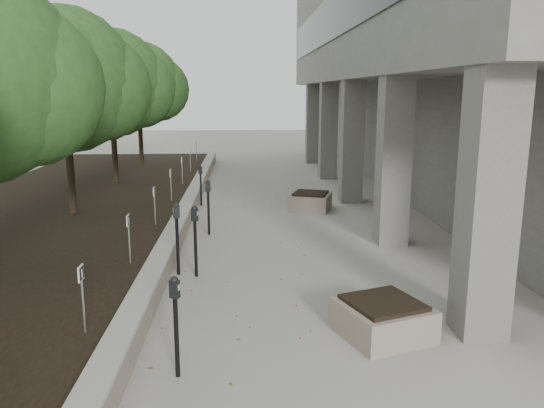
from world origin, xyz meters
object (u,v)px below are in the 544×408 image
object	(u,v)px
parking_meter_2	(195,242)
parking_meter_5	(201,186)
crabapple_tree_3	(66,112)
planter_back	(310,201)
planter_front	(383,318)
crabapple_tree_4	(112,106)
crabapple_tree_5	(139,103)
parking_meter_3	(177,239)
parking_meter_4	(208,208)
parking_meter_1	(176,327)

from	to	relation	value
parking_meter_2	parking_meter_5	bearing A→B (deg)	110.75
parking_meter_2	parking_meter_5	distance (m)	6.82
crabapple_tree_3	planter_back	distance (m)	7.52
planter_front	crabapple_tree_4	bearing A→B (deg)	119.28
crabapple_tree_5	parking_meter_5	bearing A→B (deg)	-66.23
parking_meter_3	parking_meter_2	bearing A→B (deg)	-35.48
parking_meter_2	planter_front	xyz separation A→B (m)	(3.05, -2.81, -0.44)
parking_meter_4	planter_front	xyz separation A→B (m)	(3.00, -6.01, -0.43)
crabapple_tree_5	parking_meter_4	xyz separation A→B (m)	(3.73, -10.99, -2.40)
crabapple_tree_3	parking_meter_4	world-z (taller)	crabapple_tree_3
parking_meter_2	parking_meter_4	size ratio (longest dim) A/B	1.01
crabapple_tree_4	parking_meter_5	bearing A→B (deg)	-36.21
crabapple_tree_3	parking_meter_3	bearing A→B (deg)	-50.84
planter_front	parking_meter_3	bearing A→B (deg)	139.32
parking_meter_3	parking_meter_1	bearing A→B (deg)	-99.71
parking_meter_5	parking_meter_2	bearing A→B (deg)	-72.06
parking_meter_2	planter_back	xyz separation A→B (m)	(3.04, 6.03, -0.45)
crabapple_tree_4	planter_front	bearing A→B (deg)	-60.72
parking_meter_5	planter_back	size ratio (longest dim) A/B	1.10
crabapple_tree_3	crabapple_tree_5	size ratio (longest dim) A/B	1.00
crabapple_tree_4	parking_meter_2	bearing A→B (deg)	-68.20
crabapple_tree_5	planter_front	size ratio (longest dim) A/B	4.51
parking_meter_1	planter_back	xyz separation A→B (m)	(2.95, 9.87, -0.41)
crabapple_tree_4	crabapple_tree_5	xyz separation A→B (m)	(0.00, 5.00, 0.00)
crabapple_tree_5	parking_meter_4	bearing A→B (deg)	-71.26
parking_meter_1	parking_meter_2	bearing A→B (deg)	111.25
crabapple_tree_3	planter_front	world-z (taller)	crabapple_tree_3
parking_meter_2	parking_meter_4	xyz separation A→B (m)	(0.05, 3.19, -0.01)
planter_back	parking_meter_1	bearing A→B (deg)	-106.63
parking_meter_2	planter_front	size ratio (longest dim) A/B	1.20
crabapple_tree_3	parking_meter_3	xyz separation A→B (m)	(3.30, -4.06, -2.37)
parking_meter_1	parking_meter_5	distance (m)	10.67
parking_meter_3	planter_back	distance (m)	6.83
crabapple_tree_4	planter_front	size ratio (longest dim) A/B	4.51
crabapple_tree_5	planter_front	distance (m)	18.50
parking_meter_4	planter_front	distance (m)	6.73
parking_meter_4	parking_meter_3	bearing A→B (deg)	-114.65
crabapple_tree_3	planter_back	size ratio (longest dim) A/B	4.59
crabapple_tree_5	crabapple_tree_3	bearing A→B (deg)	-90.00
crabapple_tree_3	parking_meter_2	size ratio (longest dim) A/B	3.75
parking_meter_2	parking_meter_4	bearing A→B (deg)	106.23
crabapple_tree_4	planter_back	world-z (taller)	crabapple_tree_4
parking_meter_3	planter_front	size ratio (longest dim) A/B	1.24
parking_meter_5	parking_meter_1	bearing A→B (deg)	-72.86
crabapple_tree_3	parking_meter_3	world-z (taller)	crabapple_tree_3
planter_front	parking_meter_1	bearing A→B (deg)	-160.75
parking_meter_3	parking_meter_5	xyz separation A→B (m)	(-0.05, 6.68, -0.10)
parking_meter_4	parking_meter_1	bearing A→B (deg)	-106.48
parking_meter_1	parking_meter_2	xyz separation A→B (m)	(-0.09, 3.85, 0.04)
crabapple_tree_3	crabapple_tree_5	xyz separation A→B (m)	(0.00, 10.00, 0.00)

